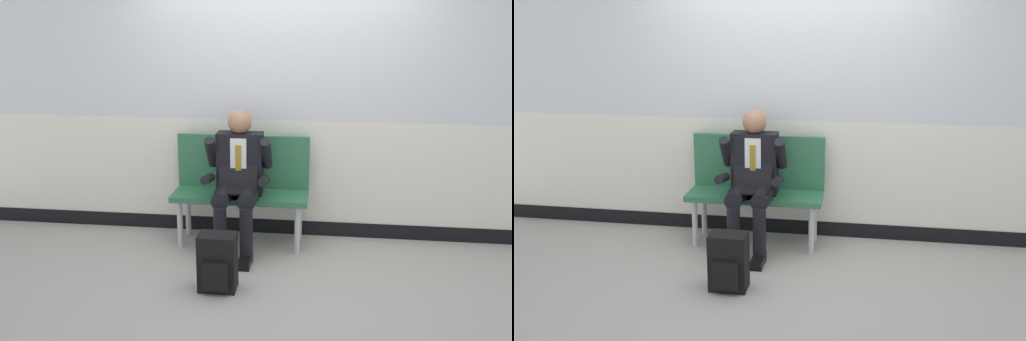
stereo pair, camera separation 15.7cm
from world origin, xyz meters
TOP-DOWN VIEW (x-y plane):
  - ground_plane at (0.00, 0.00)m, footprint 18.00×18.00m
  - station_wall at (0.00, 0.79)m, footprint 6.84×0.14m
  - bench_with_person at (-0.33, 0.52)m, footprint 1.20×0.42m
  - person_seated at (-0.33, 0.31)m, footprint 0.57×0.70m
  - backpack at (-0.37, -0.48)m, footprint 0.28×0.23m

SIDE VIEW (x-z plane):
  - ground_plane at x=0.00m, z-range 0.00..0.00m
  - backpack at x=-0.37m, z-range 0.00..0.44m
  - bench_with_person at x=-0.33m, z-range 0.07..1.04m
  - person_seated at x=-0.33m, z-range 0.04..1.27m
  - station_wall at x=0.00m, z-range -0.01..2.85m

